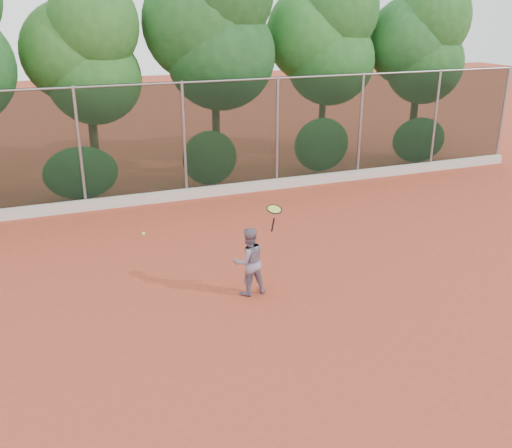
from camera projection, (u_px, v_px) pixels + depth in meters
name	position (u px, v px, depth m)	size (l,w,h in m)	color
ground	(274.00, 298.00, 11.47)	(80.00, 80.00, 0.00)	#A94028
concrete_curb	(188.00, 194.00, 17.37)	(24.00, 0.20, 0.30)	beige
tennis_player	(249.00, 261.00, 11.43)	(0.70, 0.54, 1.43)	slate
chainlink_fence	(184.00, 137.00, 16.91)	(24.09, 0.09, 3.50)	black
foliage_backdrop	(147.00, 44.00, 17.55)	(23.70, 3.63, 7.55)	#3A2316
tennis_racket	(274.00, 211.00, 11.08)	(0.35, 0.34, 0.57)	black
tennis_ball_in_flight	(144.00, 234.00, 10.34)	(0.06, 0.06, 0.06)	#D0F738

